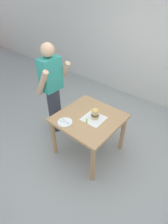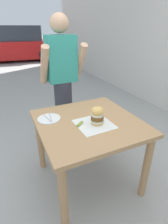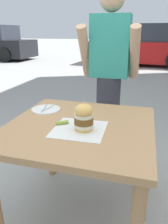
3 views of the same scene
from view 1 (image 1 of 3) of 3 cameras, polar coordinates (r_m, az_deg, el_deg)
ground_plane at (r=3.20m, az=1.40°, el=-12.18°), size 80.00×80.00×0.00m
patio_table at (r=2.76m, az=1.59°, el=-3.71°), size 0.94×0.94×0.74m
serving_paper at (r=2.66m, az=3.19°, el=-2.12°), size 0.33×0.33×0.00m
sandwich at (r=2.62m, az=3.66°, el=-0.40°), size 0.12×0.12×0.20m
pickle_spear at (r=2.59m, az=0.83°, el=-2.89°), size 0.08×0.07×0.02m
side_plate_with_forks at (r=2.59m, az=-6.23°, el=-3.33°), size 0.22×0.22×0.02m
diner_across_table at (r=3.14m, az=-10.23°, el=7.07°), size 0.55×0.35×1.69m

